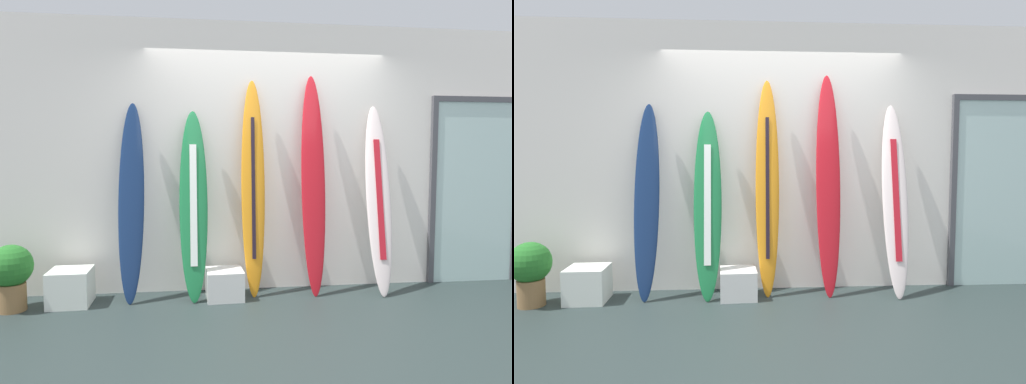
# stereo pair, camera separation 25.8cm
# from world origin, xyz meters

# --- Properties ---
(ground) EXTENTS (8.00, 8.00, 0.04)m
(ground) POSITION_xyz_m (0.00, 0.00, -0.02)
(ground) COLOR #273231
(wall_back) EXTENTS (7.20, 0.20, 2.80)m
(wall_back) POSITION_xyz_m (0.00, 1.30, 1.40)
(wall_back) COLOR white
(wall_back) RESTS_ON ground
(surfboard_navy) EXTENTS (0.26, 0.41, 1.95)m
(surfboard_navy) POSITION_xyz_m (-1.38, 0.97, 0.97)
(surfboard_navy) COLOR navy
(surfboard_navy) RESTS_ON ground
(surfboard_emerald) EXTENTS (0.29, 0.44, 1.88)m
(surfboard_emerald) POSITION_xyz_m (-0.77, 0.95, 0.94)
(surfboard_emerald) COLOR #1C753E
(surfboard_emerald) RESTS_ON ground
(surfboard_sunset) EXTENTS (0.25, 0.34, 2.19)m
(surfboard_sunset) POSITION_xyz_m (-0.18, 1.00, 1.10)
(surfboard_sunset) COLOR orange
(surfboard_sunset) RESTS_ON ground
(surfboard_crimson) EXTENTS (0.26, 0.37, 2.25)m
(surfboard_crimson) POSITION_xyz_m (0.44, 0.98, 1.13)
(surfboard_crimson) COLOR red
(surfboard_crimson) RESTS_ON ground
(surfboard_ivory) EXTENTS (0.27, 0.48, 1.95)m
(surfboard_ivory) POSITION_xyz_m (1.12, 0.92, 0.98)
(surfboard_ivory) COLOR silver
(surfboard_ivory) RESTS_ON ground
(display_block_left) EXTENTS (0.38, 0.38, 0.34)m
(display_block_left) POSITION_xyz_m (-1.94, 0.89, 0.17)
(display_block_left) COLOR white
(display_block_left) RESTS_ON ground
(display_block_center) EXTENTS (0.38, 0.38, 0.29)m
(display_block_center) POSITION_xyz_m (-0.48, 0.89, 0.14)
(display_block_center) COLOR silver
(display_block_center) RESTS_ON ground
(glass_door) EXTENTS (1.06, 0.06, 2.07)m
(glass_door) POSITION_xyz_m (2.35, 1.18, 1.07)
(glass_door) COLOR silver
(glass_door) RESTS_ON ground
(potted_plant) EXTENTS (0.39, 0.39, 0.61)m
(potted_plant) POSITION_xyz_m (-2.43, 0.78, 0.36)
(potted_plant) COLOR olive
(potted_plant) RESTS_ON ground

